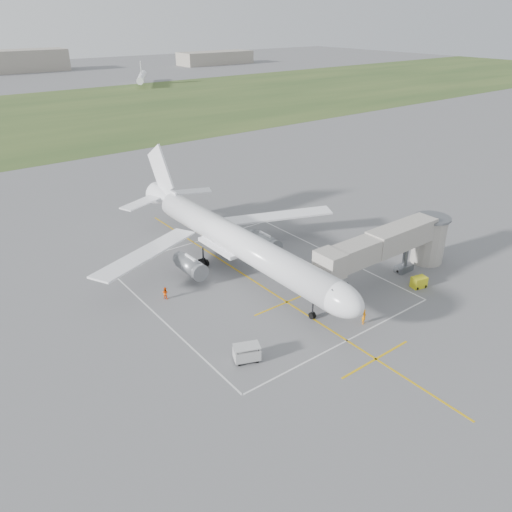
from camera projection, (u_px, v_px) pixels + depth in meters
ground at (239, 272)px, 68.12m from camera, size 700.00×700.00×0.00m
grass_strip at (5, 121)px, 160.79m from camera, size 700.00×120.00×0.02m
apron_markings at (266, 288)px, 63.97m from camera, size 28.20×60.00×0.01m
airliner at (235, 241)px, 66.71m from camera, size 38.93×46.75×13.52m
jet_bridge at (397, 244)px, 64.97m from camera, size 23.40×5.00×7.20m
gpu_unit at (419, 282)px, 64.03m from camera, size 2.12×1.69×1.42m
baggage_cart at (247, 353)px, 50.36m from camera, size 3.04×2.47×1.83m
ramp_worker_nose at (364, 316)px, 56.44m from camera, size 0.81×0.73×1.86m
ramp_worker_wing at (165, 293)px, 61.44m from camera, size 0.90×0.96×1.57m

